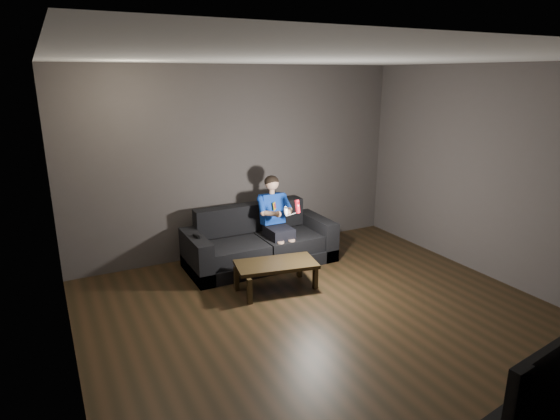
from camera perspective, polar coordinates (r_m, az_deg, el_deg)
floor at (r=5.16m, az=6.64°, el=-13.69°), size 5.00×5.00×0.00m
back_wall at (r=6.79m, az=-4.84°, el=5.89°), size 5.00×0.04×2.70m
left_wall at (r=3.87m, az=-25.13°, el=-3.65°), size 0.04×5.00×2.70m
right_wall at (r=6.37m, az=26.14°, el=3.58°), size 0.04×5.00×2.70m
ceiling at (r=4.48m, az=7.81°, el=17.84°), size 5.00×5.00×0.02m
sofa at (r=6.55m, az=-2.52°, el=-4.38°), size 2.04×0.88×0.79m
child at (r=6.47m, az=-0.53°, el=-0.46°), size 0.48×0.58×1.17m
wii_remote_red at (r=6.07m, az=2.15°, el=0.44°), size 0.06×0.07×0.18m
nunchuk_white at (r=6.00m, az=0.72°, el=-0.11°), size 0.06×0.09×0.14m
wii_remote_black at (r=6.07m, az=-10.16°, el=-3.17°), size 0.06×0.15×0.03m
coffee_table at (r=5.75m, az=-0.49°, el=-6.87°), size 1.05×0.66×0.36m
tv at (r=3.32m, az=29.18°, el=-17.28°), size 1.19×0.31×0.68m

